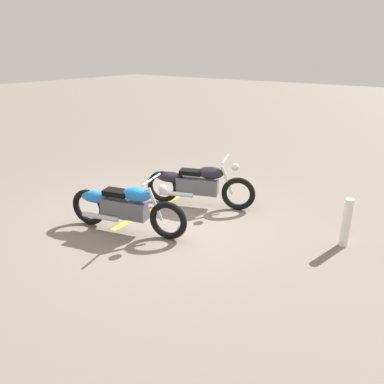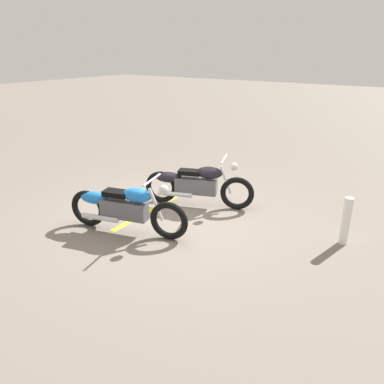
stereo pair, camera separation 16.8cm
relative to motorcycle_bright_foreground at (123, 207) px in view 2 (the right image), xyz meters
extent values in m
plane|color=slate|center=(0.30, 0.86, -0.46)|extent=(60.00, 60.00, 0.00)
torus|color=black|center=(0.81, 0.22, -0.13)|extent=(0.68, 0.28, 0.67)
torus|color=black|center=(-0.70, -0.18, -0.13)|extent=(0.68, 0.28, 0.67)
cube|color=#59595E|center=(0.01, 0.01, -0.04)|extent=(0.87, 0.43, 0.32)
ellipsoid|color=blue|center=(0.27, 0.08, 0.26)|extent=(0.57, 0.41, 0.24)
ellipsoid|color=blue|center=(-0.54, -0.14, 0.10)|extent=(0.60, 0.38, 0.22)
cube|color=black|center=(-0.12, -0.03, 0.24)|extent=(0.49, 0.35, 0.09)
cylinder|color=silver|center=(0.59, 0.16, 0.13)|extent=(0.27, 0.12, 0.56)
cylinder|color=silver|center=(0.54, 0.15, 0.56)|extent=(0.20, 0.61, 0.04)
sphere|color=silver|center=(0.73, 0.20, 0.42)|extent=(0.15, 0.15, 0.15)
cylinder|color=silver|center=(-0.34, -0.23, -0.20)|extent=(0.70, 0.27, 0.09)
torus|color=black|center=(1.14, 1.97, -0.13)|extent=(0.67, 0.34, 0.67)
torus|color=black|center=(-0.31, 1.42, -0.13)|extent=(0.67, 0.34, 0.67)
cube|color=#59595E|center=(0.37, 1.68, -0.04)|extent=(0.86, 0.50, 0.32)
ellipsoid|color=black|center=(0.62, 1.77, 0.26)|extent=(0.59, 0.45, 0.24)
ellipsoid|color=black|center=(-0.17, 1.48, 0.10)|extent=(0.61, 0.42, 0.22)
cube|color=black|center=(0.25, 1.63, 0.24)|extent=(0.50, 0.38, 0.09)
cylinder|color=silver|center=(0.93, 1.89, 0.13)|extent=(0.27, 0.15, 0.56)
cylinder|color=silver|center=(0.88, 1.87, 0.56)|extent=(0.25, 0.59, 0.04)
sphere|color=silver|center=(1.07, 1.95, 0.42)|extent=(0.15, 0.15, 0.15)
cylinder|color=silver|center=(0.04, 1.41, -0.20)|extent=(0.69, 0.33, 0.09)
cylinder|color=white|center=(3.25, 1.72, -0.06)|extent=(0.14, 0.14, 0.81)
cube|color=yellow|center=(-0.25, 1.47, -0.46)|extent=(0.23, 3.20, 0.01)
camera|label=1|loc=(4.46, -4.12, 2.54)|focal=35.27mm
camera|label=2|loc=(4.32, -4.22, 2.54)|focal=35.27mm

